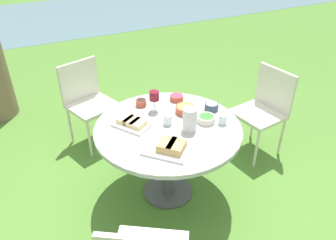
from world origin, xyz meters
The scene contains 16 objects.
ground_plane centered at (0.00, 0.00, 0.00)m, with size 40.00×40.00×0.00m, color #4C7A2D.
river_strip centered at (0.00, 6.61, 0.00)m, with size 40.00×3.90×0.01m.
dining_table centered at (0.00, 0.00, 0.61)m, with size 1.18×1.18×0.71m.
chair_near_right centered at (1.16, 0.15, 0.52)m, with size 0.47×0.49×0.89m.
chair_far_back centered at (-0.37, 1.13, 0.52)m, with size 0.55×0.54×0.89m.
water_pitcher centered at (0.13, -0.12, 0.80)m, with size 0.12×0.11×0.19m.
wine_glass centered at (0.01, 0.28, 0.85)m, with size 0.08×0.08×0.18m.
platter_bread_main centered at (-0.14, -0.29, 0.74)m, with size 0.39×0.40×0.08m.
platter_charcuterie centered at (-0.25, 0.14, 0.74)m, with size 0.31×0.34×0.06m.
bowl_fries centered at (0.23, 0.13, 0.74)m, with size 0.17×0.17×0.06m.
bowl_salad centered at (0.31, -0.08, 0.74)m, with size 0.15×0.15×0.05m.
bowl_olives centered at (-0.06, 0.41, 0.74)m, with size 0.09×0.09×0.06m.
bowl_dip_red centered at (0.27, 0.35, 0.74)m, with size 0.12×0.12×0.05m.
bowl_dip_cream centered at (0.45, 0.07, 0.74)m, with size 0.12×0.12×0.06m.
cup_water_near centered at (0.41, -0.16, 0.75)m, with size 0.06×0.06×0.08m.
cup_water_far centered at (0.01, 0.03, 0.75)m, with size 0.07×0.07×0.08m.
Camera 1 is at (-0.99, -1.94, 2.14)m, focal length 35.00 mm.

